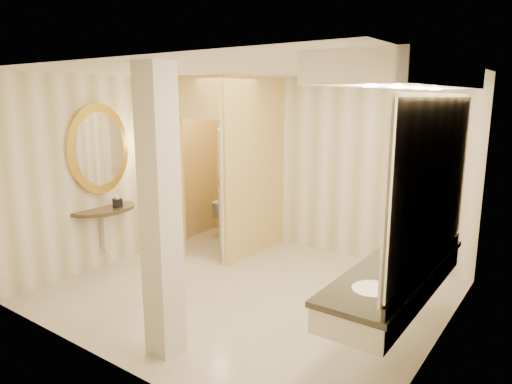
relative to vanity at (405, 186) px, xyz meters
The scene contains 16 objects.
floor 2.58m from the vanity, behind, with size 4.50×4.50×0.00m, color beige.
ceiling 2.27m from the vanity, behind, with size 4.50×4.50×0.00m, color silver.
wall_back 3.07m from the vanity, 130.39° to the left, with size 4.50×0.02×2.70m, color silver.
wall_front 2.61m from the vanity, 139.79° to the right, with size 4.50×0.02×2.70m, color silver.
wall_left 4.25m from the vanity, behind, with size 0.02×4.00×2.70m, color silver.
wall_right 0.51m from the vanity, 50.34° to the left, with size 0.02×4.00×2.70m, color silver.
toilet_closet 3.38m from the vanity, 157.54° to the left, with size 1.50×1.55×2.70m.
wall_sconce 3.98m from the vanity, 169.03° to the left, with size 0.14×0.14×0.42m.
vanity is the anchor object (origin of this frame).
console_shelf 4.20m from the vanity, behind, with size 0.96×0.96×1.93m.
pillar 2.20m from the vanity, 145.66° to the right, with size 0.28×0.28×2.70m, color beige.
tissue_box 4.07m from the vanity, behind, with size 0.12×0.12×0.12m, color black.
toilet 4.43m from the vanity, 150.63° to the left, with size 0.37×0.65×0.67m, color white.
soap_bottle_a 0.71m from the vanity, 109.76° to the right, with size 0.06×0.06×0.13m, color beige.
soap_bottle_b 0.81m from the vanity, 110.82° to the left, with size 0.09×0.09×0.11m, color silver.
soap_bottle_c 0.75m from the vanity, 104.10° to the left, with size 0.07×0.07×0.19m, color #C6B28C.
Camera 1 is at (3.20, -4.30, 2.40)m, focal length 32.00 mm.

